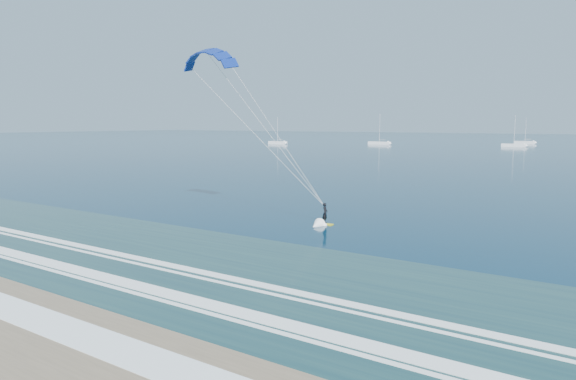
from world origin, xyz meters
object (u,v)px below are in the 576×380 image
Objects in this scene: sailboat_1 at (379,143)px; sailboat_3 at (514,145)px; sailboat_0 at (278,142)px; kitesurfer_rig at (264,127)px; sailboat_2 at (525,142)px.

sailboat_1 reaches higher than sailboat_3.
sailboat_1 is (38.27, 20.63, 0.01)m from sailboat_0.
sailboat_2 is (-10.38, 207.05, -8.12)m from kitesurfer_rig.
sailboat_0 is 1.03× the size of sailboat_2.
sailboat_1 is at bearing -140.62° from sailboat_2.
sailboat_2 is 0.93× the size of sailboat_3.
sailboat_2 is at bearing 92.35° from sailboat_3.
sailboat_0 is at bearing -145.04° from sailboat_2.
kitesurfer_rig reaches higher than sailboat_2.
sailboat_3 is at bearing 92.97° from kitesurfer_rig.
sailboat_1 is at bearing 110.16° from kitesurfer_rig.
sailboat_2 is (88.71, 62.03, -0.00)m from sailboat_0.
sailboat_3 is (90.09, 28.33, 0.00)m from sailboat_0.
kitesurfer_rig is at bearing -87.13° from sailboat_2.
sailboat_3 is (51.82, 7.70, -0.01)m from sailboat_1.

